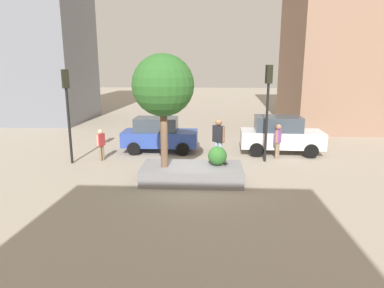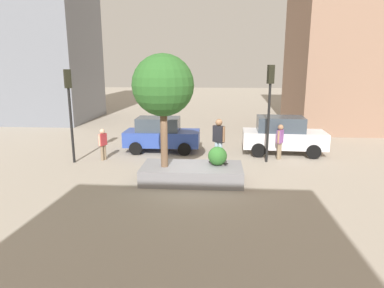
{
  "view_description": "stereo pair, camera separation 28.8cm",
  "coord_description": "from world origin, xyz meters",
  "px_view_note": "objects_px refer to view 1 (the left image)",
  "views": [
    {
      "loc": [
        0.58,
        -12.98,
        4.58
      ],
      "look_at": [
        -0.07,
        0.05,
        1.55
      ],
      "focal_mm": 31.67,
      "sensor_mm": 36.0,
      "label": 1
    },
    {
      "loc": [
        0.87,
        -12.96,
        4.58
      ],
      "look_at": [
        -0.07,
        0.05,
        1.55
      ],
      "focal_mm": 31.67,
      "sensor_mm": 36.0,
      "label": 2
    }
  ],
  "objects_px": {
    "planter_ledge": "(192,174)",
    "sedan_parked": "(159,134)",
    "skateboarder": "(218,137)",
    "skateboard": "(218,163)",
    "police_car": "(280,135)",
    "pedestrian_crossing": "(101,143)",
    "traffic_light_median": "(67,100)",
    "plaza_tree": "(163,86)",
    "passerby_with_bag": "(278,139)",
    "traffic_light_corner": "(268,97)"
  },
  "relations": [
    {
      "from": "planter_ledge",
      "to": "traffic_light_corner",
      "type": "height_order",
      "value": "traffic_light_corner"
    },
    {
      "from": "traffic_light_corner",
      "to": "skateboarder",
      "type": "bearing_deg",
      "value": -130.32
    },
    {
      "from": "skateboard",
      "to": "traffic_light_median",
      "type": "bearing_deg",
      "value": 163.85
    },
    {
      "from": "traffic_light_corner",
      "to": "pedestrian_crossing",
      "type": "xyz_separation_m",
      "value": [
        -8.02,
        -0.26,
        -2.23
      ]
    },
    {
      "from": "traffic_light_median",
      "to": "passerby_with_bag",
      "type": "relative_size",
      "value": 2.52
    },
    {
      "from": "pedestrian_crossing",
      "to": "traffic_light_corner",
      "type": "bearing_deg",
      "value": 1.87
    },
    {
      "from": "planter_ledge",
      "to": "skateboard",
      "type": "height_order",
      "value": "skateboard"
    },
    {
      "from": "skateboard",
      "to": "skateboarder",
      "type": "relative_size",
      "value": 0.45
    },
    {
      "from": "planter_ledge",
      "to": "sedan_parked",
      "type": "height_order",
      "value": "sedan_parked"
    },
    {
      "from": "skateboarder",
      "to": "sedan_parked",
      "type": "distance_m",
      "value": 5.5
    },
    {
      "from": "skateboard",
      "to": "police_car",
      "type": "xyz_separation_m",
      "value": [
        3.41,
        4.45,
        0.3
      ]
    },
    {
      "from": "police_car",
      "to": "passerby_with_bag",
      "type": "relative_size",
      "value": 2.47
    },
    {
      "from": "skateboard",
      "to": "skateboarder",
      "type": "height_order",
      "value": "skateboarder"
    },
    {
      "from": "plaza_tree",
      "to": "skateboarder",
      "type": "height_order",
      "value": "plaza_tree"
    },
    {
      "from": "planter_ledge",
      "to": "traffic_light_median",
      "type": "distance_m",
      "value": 6.9
    },
    {
      "from": "police_car",
      "to": "pedestrian_crossing",
      "type": "xyz_separation_m",
      "value": [
        -9.07,
        -1.93,
        -0.1
      ]
    },
    {
      "from": "planter_ledge",
      "to": "skateboarder",
      "type": "relative_size",
      "value": 2.25
    },
    {
      "from": "sedan_parked",
      "to": "traffic_light_corner",
      "type": "height_order",
      "value": "traffic_light_corner"
    },
    {
      "from": "planter_ledge",
      "to": "sedan_parked",
      "type": "bearing_deg",
      "value": 112.88
    },
    {
      "from": "skateboarder",
      "to": "plaza_tree",
      "type": "bearing_deg",
      "value": -166.98
    },
    {
      "from": "skateboard",
      "to": "traffic_light_corner",
      "type": "height_order",
      "value": "traffic_light_corner"
    },
    {
      "from": "passerby_with_bag",
      "to": "planter_ledge",
      "type": "bearing_deg",
      "value": -138.31
    },
    {
      "from": "passerby_with_bag",
      "to": "sedan_parked",
      "type": "bearing_deg",
      "value": 169.5
    },
    {
      "from": "police_car",
      "to": "skateboard",
      "type": "bearing_deg",
      "value": -127.43
    },
    {
      "from": "skateboarder",
      "to": "traffic_light_median",
      "type": "relative_size",
      "value": 0.41
    },
    {
      "from": "traffic_light_median",
      "to": "pedestrian_crossing",
      "type": "bearing_deg",
      "value": 21.39
    },
    {
      "from": "plaza_tree",
      "to": "traffic_light_corner",
      "type": "xyz_separation_m",
      "value": [
        4.5,
        3.28,
        -0.69
      ]
    },
    {
      "from": "plaza_tree",
      "to": "skateboard",
      "type": "distance_m",
      "value": 3.82
    },
    {
      "from": "skateboarder",
      "to": "sedan_parked",
      "type": "bearing_deg",
      "value": 124.52
    },
    {
      "from": "sedan_parked",
      "to": "police_car",
      "type": "height_order",
      "value": "police_car"
    },
    {
      "from": "police_car",
      "to": "pedestrian_crossing",
      "type": "height_order",
      "value": "police_car"
    },
    {
      "from": "traffic_light_corner",
      "to": "passerby_with_bag",
      "type": "xyz_separation_m",
      "value": [
        0.7,
        0.55,
        -2.13
      ]
    },
    {
      "from": "sedan_parked",
      "to": "traffic_light_median",
      "type": "distance_m",
      "value": 5.04
    },
    {
      "from": "skateboard",
      "to": "skateboarder",
      "type": "bearing_deg",
      "value": 26.57
    },
    {
      "from": "traffic_light_corner",
      "to": "planter_ledge",
      "type": "bearing_deg",
      "value": -137.63
    },
    {
      "from": "skateboard",
      "to": "traffic_light_median",
      "type": "xyz_separation_m",
      "value": [
        -6.96,
        2.01,
        2.31
      ]
    },
    {
      "from": "sedan_parked",
      "to": "plaza_tree",
      "type": "bearing_deg",
      "value": -79.28
    },
    {
      "from": "plaza_tree",
      "to": "pedestrian_crossing",
      "type": "distance_m",
      "value": 5.48
    },
    {
      "from": "traffic_light_corner",
      "to": "traffic_light_median",
      "type": "bearing_deg",
      "value": -175.27
    },
    {
      "from": "pedestrian_crossing",
      "to": "police_car",
      "type": "bearing_deg",
      "value": 12.02
    },
    {
      "from": "skateboarder",
      "to": "police_car",
      "type": "xyz_separation_m",
      "value": [
        3.41,
        4.45,
        -0.75
      ]
    },
    {
      "from": "plaza_tree",
      "to": "traffic_light_corner",
      "type": "height_order",
      "value": "plaza_tree"
    },
    {
      "from": "sedan_parked",
      "to": "pedestrian_crossing",
      "type": "height_order",
      "value": "sedan_parked"
    },
    {
      "from": "planter_ledge",
      "to": "pedestrian_crossing",
      "type": "bearing_deg",
      "value": 148.23
    },
    {
      "from": "skateboarder",
      "to": "passerby_with_bag",
      "type": "relative_size",
      "value": 1.02
    },
    {
      "from": "traffic_light_median",
      "to": "traffic_light_corner",
      "type": "bearing_deg",
      "value": 4.73
    },
    {
      "from": "police_car",
      "to": "passerby_with_bag",
      "type": "distance_m",
      "value": 1.17
    },
    {
      "from": "planter_ledge",
      "to": "passerby_with_bag",
      "type": "distance_m",
      "value": 5.56
    },
    {
      "from": "traffic_light_corner",
      "to": "traffic_light_median",
      "type": "relative_size",
      "value": 1.05
    },
    {
      "from": "skateboarder",
      "to": "pedestrian_crossing",
      "type": "height_order",
      "value": "skateboarder"
    }
  ]
}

